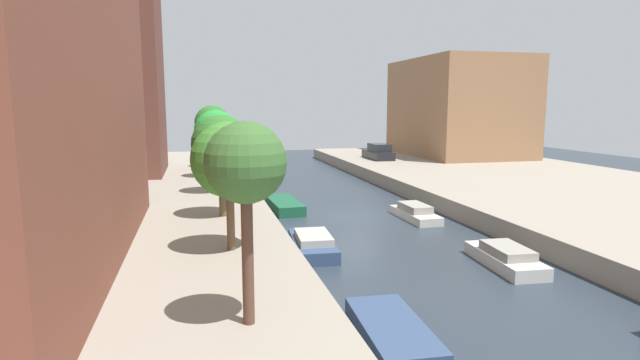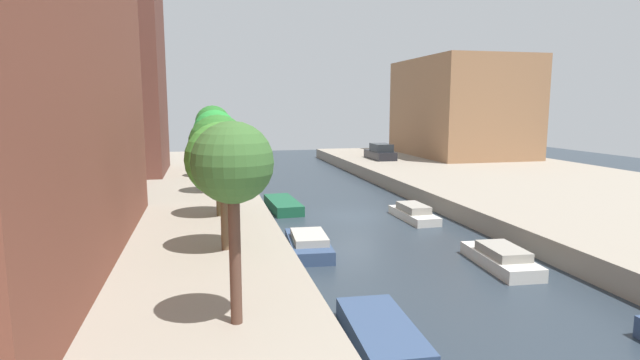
{
  "view_description": "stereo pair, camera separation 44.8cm",
  "coord_description": "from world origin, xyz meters",
  "px_view_note": "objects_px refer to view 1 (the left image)",
  "views": [
    {
      "loc": [
        -8.44,
        -26.18,
        6.18
      ],
      "look_at": [
        -0.28,
        7.19,
        1.03
      ],
      "focal_mm": 28.08,
      "sensor_mm": 36.0,
      "label": 1
    },
    {
      "loc": [
        -8.0,
        -26.28,
        6.18
      ],
      "look_at": [
        -0.28,
        7.19,
        1.03
      ],
      "focal_mm": 28.08,
      "sensor_mm": 36.0,
      "label": 2
    }
  ],
  "objects_px": {
    "low_block_right": "(458,108)",
    "street_tree_2": "(221,145)",
    "street_tree_3": "(216,132)",
    "moored_boat_left_1": "(392,333)",
    "street_tree_4": "(212,123)",
    "moored_boat_left_2": "(313,244)",
    "moored_boat_right_1": "(505,257)",
    "moored_boat_right_2": "(415,213)",
    "parked_car": "(378,153)",
    "moored_boat_left_3": "(284,205)",
    "street_tree_1": "(229,160)",
    "street_tree_5": "(210,129)",
    "apartment_tower_far": "(88,37)",
    "street_tree_0": "(246,166)"
  },
  "relations": [
    {
      "from": "street_tree_3",
      "to": "street_tree_5",
      "type": "height_order",
      "value": "street_tree_3"
    },
    {
      "from": "apartment_tower_far",
      "to": "moored_boat_right_2",
      "type": "bearing_deg",
      "value": -39.77
    },
    {
      "from": "street_tree_5",
      "to": "parked_car",
      "type": "xyz_separation_m",
      "value": [
        15.98,
        2.59,
        -2.57
      ]
    },
    {
      "from": "street_tree_4",
      "to": "street_tree_5",
      "type": "relative_size",
      "value": 1.2
    },
    {
      "from": "low_block_right",
      "to": "moored_boat_right_1",
      "type": "xyz_separation_m",
      "value": [
        -15.04,
        -31.28,
        -5.59
      ]
    },
    {
      "from": "low_block_right",
      "to": "street_tree_0",
      "type": "bearing_deg",
      "value": -125.0
    },
    {
      "from": "street_tree_3",
      "to": "street_tree_5",
      "type": "distance_m",
      "value": 13.02
    },
    {
      "from": "low_block_right",
      "to": "street_tree_3",
      "type": "xyz_separation_m",
      "value": [
        -25.39,
        -17.6,
        -1.33
      ]
    },
    {
      "from": "apartment_tower_far",
      "to": "moored_boat_left_1",
      "type": "bearing_deg",
      "value": -66.98
    },
    {
      "from": "apartment_tower_far",
      "to": "moored_boat_left_3",
      "type": "height_order",
      "value": "apartment_tower_far"
    },
    {
      "from": "street_tree_1",
      "to": "street_tree_4",
      "type": "relative_size",
      "value": 0.89
    },
    {
      "from": "apartment_tower_far",
      "to": "parked_car",
      "type": "relative_size",
      "value": 4.4
    },
    {
      "from": "street_tree_2",
      "to": "parked_car",
      "type": "relative_size",
      "value": 1.04
    },
    {
      "from": "street_tree_0",
      "to": "street_tree_1",
      "type": "bearing_deg",
      "value": 90.0
    },
    {
      "from": "street_tree_3",
      "to": "moored_boat_left_2",
      "type": "height_order",
      "value": "street_tree_3"
    },
    {
      "from": "street_tree_0",
      "to": "street_tree_2",
      "type": "distance_m",
      "value": 12.1
    },
    {
      "from": "apartment_tower_far",
      "to": "moored_boat_left_3",
      "type": "xyz_separation_m",
      "value": [
        12.42,
        -11.69,
        -10.8
      ]
    },
    {
      "from": "low_block_right",
      "to": "street_tree_4",
      "type": "relative_size",
      "value": 2.82
    },
    {
      "from": "parked_car",
      "to": "moored_boat_left_3",
      "type": "relative_size",
      "value": 0.99
    },
    {
      "from": "street_tree_2",
      "to": "moored_boat_right_1",
      "type": "bearing_deg",
      "value": -34.47
    },
    {
      "from": "street_tree_3",
      "to": "moored_boat_left_1",
      "type": "height_order",
      "value": "street_tree_3"
    },
    {
      "from": "street_tree_1",
      "to": "moored_boat_right_1",
      "type": "distance_m",
      "value": 11.15
    },
    {
      "from": "street_tree_0",
      "to": "moored_boat_right_1",
      "type": "xyz_separation_m",
      "value": [
        10.35,
        4.99,
        -4.45
      ]
    },
    {
      "from": "moored_boat_right_2",
      "to": "street_tree_4",
      "type": "bearing_deg",
      "value": 130.73
    },
    {
      "from": "moored_boat_left_2",
      "to": "apartment_tower_far",
      "type": "bearing_deg",
      "value": 120.61
    },
    {
      "from": "street_tree_2",
      "to": "moored_boat_left_1",
      "type": "distance_m",
      "value": 13.19
    },
    {
      "from": "street_tree_4",
      "to": "parked_car",
      "type": "xyz_separation_m",
      "value": [
        15.98,
        8.86,
        -3.26
      ]
    },
    {
      "from": "street_tree_4",
      "to": "low_block_right",
      "type": "bearing_deg",
      "value": 23.15
    },
    {
      "from": "street_tree_4",
      "to": "moored_boat_left_1",
      "type": "bearing_deg",
      "value": -81.61
    },
    {
      "from": "street_tree_4",
      "to": "moored_boat_left_2",
      "type": "xyz_separation_m",
      "value": [
        3.54,
        -16.78,
        -4.53
      ]
    },
    {
      "from": "street_tree_0",
      "to": "street_tree_5",
      "type": "distance_m",
      "value": 31.68
    },
    {
      "from": "street_tree_3",
      "to": "moored_boat_left_1",
      "type": "distance_m",
      "value": 19.41
    },
    {
      "from": "street_tree_3",
      "to": "street_tree_2",
      "type": "bearing_deg",
      "value": -90.0
    },
    {
      "from": "street_tree_5",
      "to": "moored_boat_left_2",
      "type": "xyz_separation_m",
      "value": [
        3.54,
        -23.05,
        -3.84
      ]
    },
    {
      "from": "moored_boat_right_1",
      "to": "parked_car",
      "type": "bearing_deg",
      "value": 79.12
    },
    {
      "from": "apartment_tower_far",
      "to": "street_tree_0",
      "type": "bearing_deg",
      "value": -73.55
    },
    {
      "from": "moored_boat_left_3",
      "to": "low_block_right",
      "type": "bearing_deg",
      "value": 41.06
    },
    {
      "from": "apartment_tower_far",
      "to": "street_tree_4",
      "type": "relative_size",
      "value": 3.91
    },
    {
      "from": "moored_boat_right_2",
      "to": "parked_car",
      "type": "bearing_deg",
      "value": 75.02
    },
    {
      "from": "moored_boat_left_3",
      "to": "moored_boat_right_1",
      "type": "height_order",
      "value": "moored_boat_right_1"
    },
    {
      "from": "street_tree_4",
      "to": "moored_boat_left_3",
      "type": "distance_m",
      "value": 9.93
    },
    {
      "from": "low_block_right",
      "to": "street_tree_4",
      "type": "distance_m",
      "value": 27.64
    },
    {
      "from": "street_tree_3",
      "to": "street_tree_5",
      "type": "xyz_separation_m",
      "value": [
        -0.0,
        13.01,
        -0.41
      ]
    },
    {
      "from": "moored_boat_right_1",
      "to": "street_tree_5",
      "type": "bearing_deg",
      "value": 111.2
    },
    {
      "from": "street_tree_3",
      "to": "moored_boat_left_2",
      "type": "distance_m",
      "value": 11.46
    },
    {
      "from": "street_tree_1",
      "to": "moored_boat_left_3",
      "type": "bearing_deg",
      "value": 71.06
    },
    {
      "from": "low_block_right",
      "to": "street_tree_2",
      "type": "bearing_deg",
      "value": -136.42
    },
    {
      "from": "low_block_right",
      "to": "moored_boat_right_2",
      "type": "xyz_separation_m",
      "value": [
        -15.01,
        -22.92,
        -5.59
      ]
    },
    {
      "from": "moored_boat_left_1",
      "to": "low_block_right",
      "type": "bearing_deg",
      "value": 59.06
    },
    {
      "from": "street_tree_0",
      "to": "moored_boat_right_2",
      "type": "distance_m",
      "value": 17.49
    }
  ]
}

